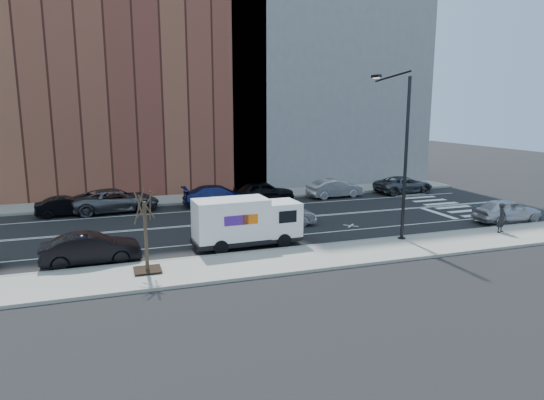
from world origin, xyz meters
TOP-DOWN VIEW (x-y plane):
  - ground at (0.00, 0.00)m, footprint 120.00×120.00m
  - sidewalk_near at (0.00, -8.80)m, footprint 44.00×3.60m
  - sidewalk_far at (0.00, 8.80)m, footprint 44.00×3.60m
  - curb_near at (0.00, -7.00)m, footprint 44.00×0.25m
  - curb_far at (0.00, 7.00)m, footprint 44.00×0.25m
  - crosswalk at (16.00, 0.00)m, footprint 3.00×14.00m
  - road_markings at (0.00, 0.00)m, footprint 40.00×8.60m
  - bldg_brick at (-8.00, 15.60)m, footprint 26.00×10.00m
  - bldg_concrete at (12.00, 15.60)m, footprint 20.00×10.00m
  - streetlight at (7.00, -6.91)m, footprint 0.44×4.02m
  - street_tree at (-7.00, -8.40)m, footprint 1.20×1.20m
  - fedex_van at (-1.57, -5.60)m, footprint 5.90×2.24m
  - far_parked_b at (-11.20, 5.67)m, footprint 4.21×1.82m
  - far_parked_c at (-7.96, 5.93)m, footprint 6.23×3.29m
  - far_parked_d at (-0.54, 5.64)m, footprint 5.45×2.33m
  - far_parked_e at (3.20, 5.97)m, footprint 4.87×2.02m
  - far_parked_f at (9.39, 5.85)m, footprint 4.76×1.91m
  - far_parked_g at (16.03, 5.85)m, footprint 5.38×2.75m
  - driving_sedan at (1.78, -1.93)m, footprint 4.36×1.70m
  - near_parked_rear_a at (-9.40, -5.99)m, footprint 4.63×1.76m
  - near_parked_front at (16.10, -5.73)m, footprint 4.60×1.98m
  - pedestrian at (13.28, -8.16)m, footprint 0.75×0.63m

SIDE VIEW (x-z plane):
  - ground at x=0.00m, z-range 0.00..0.00m
  - crosswalk at x=16.00m, z-range 0.00..0.01m
  - road_markings at x=0.00m, z-range 0.00..0.01m
  - sidewalk_near at x=0.00m, z-range 0.00..0.15m
  - sidewalk_far at x=0.00m, z-range 0.00..0.15m
  - curb_near at x=0.00m, z-range 0.00..0.17m
  - curb_far at x=0.00m, z-range 0.00..0.17m
  - far_parked_b at x=-11.20m, z-range 0.00..1.35m
  - driving_sedan at x=1.78m, z-range 0.00..1.41m
  - far_parked_g at x=16.03m, z-range 0.00..1.45m
  - near_parked_rear_a at x=-9.40m, z-range 0.00..1.51m
  - far_parked_f at x=9.39m, z-range 0.00..1.54m
  - near_parked_front at x=16.10m, z-range 0.00..1.55m
  - far_parked_d at x=-0.54m, z-range 0.00..1.57m
  - far_parked_e at x=3.20m, z-range 0.00..1.65m
  - far_parked_c at x=-7.96m, z-range 0.00..1.67m
  - pedestrian at x=13.28m, z-range 0.15..1.91m
  - fedex_van at x=-1.57m, z-range 0.07..2.73m
  - street_tree at x=-7.00m, z-range -0.42..3.33m
  - streetlight at x=7.00m, z-range 0.41..9.75m
  - bldg_brick at x=-8.00m, z-range 0.00..22.00m
  - bldg_concrete at x=12.00m, z-range 0.00..26.00m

